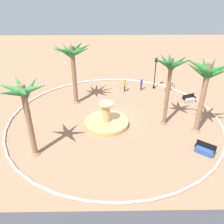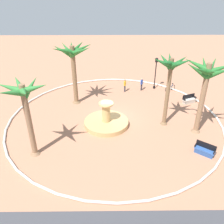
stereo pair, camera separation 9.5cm
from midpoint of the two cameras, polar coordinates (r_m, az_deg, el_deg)
ground_plane at (r=24.10m, az=0.45°, el=-1.68°), size 80.00×80.00×0.00m
plaza_curb at (r=24.05m, az=0.45°, el=-1.48°), size 21.04×21.04×0.20m
fountain at (r=23.00m, az=-1.49°, el=-2.39°), size 4.29×4.29×2.39m
palm_tree_near_fountain at (r=25.63m, az=-9.48°, el=12.68°), size 4.16×4.22×6.74m
palm_tree_by_curb at (r=21.22m, az=21.55°, el=7.54°), size 4.09×4.11×6.84m
palm_tree_mid_plaza at (r=18.09m, az=-20.40°, el=2.37°), size 3.73×3.50×6.38m
palm_tree_far_side at (r=21.55m, az=13.74°, el=9.43°), size 3.36×3.37×6.83m
bench_east at (r=20.80m, az=21.24°, el=-8.60°), size 1.57×1.38×1.00m
bench_west at (r=28.42m, az=17.85°, el=2.75°), size 1.67×1.06×1.00m
lamppost at (r=30.47m, az=10.28°, el=9.76°), size 0.32×0.32×4.09m
bicycle_red_frame at (r=30.89m, az=13.63°, el=5.64°), size 1.46×1.00×0.94m
person_cyclist_helmet at (r=30.20m, az=6.97°, el=6.82°), size 0.34×0.48×1.63m
person_cyclist_photo at (r=29.65m, az=2.95°, el=6.56°), size 0.29×0.51×1.64m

